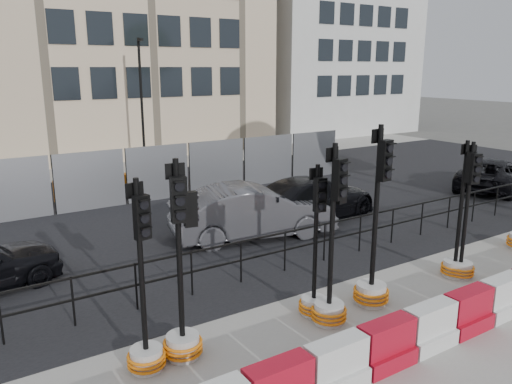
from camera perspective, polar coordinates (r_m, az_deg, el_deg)
ground at (r=11.84m, az=11.54°, el=-9.61°), size 120.00×120.00×0.00m
sidewalk_near at (r=10.15m, az=23.74°, el=-14.73°), size 40.00×6.00×0.02m
road at (r=17.22m, az=-4.79°, el=-1.77°), size 40.00×14.00×0.03m
sidewalk_far at (r=25.34m, az=-14.39°, el=2.95°), size 40.00×4.00×0.02m
building_white at (r=38.74m, az=7.53°, el=18.83°), size 12.00×9.06×16.00m
kerb_railing at (r=12.41m, az=7.84°, el=-4.92°), size 18.00×0.04×1.00m
heras_fencing at (r=19.25m, az=-9.92°, el=1.90°), size 14.33×1.72×2.00m
lamp_post_far at (r=24.14m, az=-12.93°, el=10.21°), size 0.12×0.56×6.00m
barrier_row at (r=10.09m, az=22.99°, el=-12.57°), size 13.60×0.50×0.80m
traffic_signal_a at (r=8.30m, az=-12.52°, el=-15.50°), size 0.62×0.62×3.14m
traffic_signal_b at (r=8.44m, az=-8.40°, el=-13.58°), size 0.66×0.66×3.36m
traffic_signal_c at (r=9.82m, az=6.70°, el=-10.58°), size 0.59×0.59×2.99m
traffic_signal_d at (r=9.48m, az=8.56°, el=-10.25°), size 0.68×0.68×3.43m
traffic_signal_e at (r=10.38m, az=13.23°, el=-8.65°), size 0.72×0.72×3.66m
traffic_signal_f at (r=12.30m, az=22.06°, el=-5.70°), size 0.62×0.62×3.17m
traffic_signal_g at (r=12.31m, az=22.54°, el=-6.25°), size 0.62×0.62×3.15m
car_b at (r=14.01m, az=-0.34°, el=-2.27°), size 3.59×5.30×1.52m
car_c at (r=15.67m, az=6.35°, el=-0.79°), size 3.78×5.59×1.41m
car_d at (r=21.73m, az=25.36°, el=1.88°), size 5.19×5.91×1.24m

